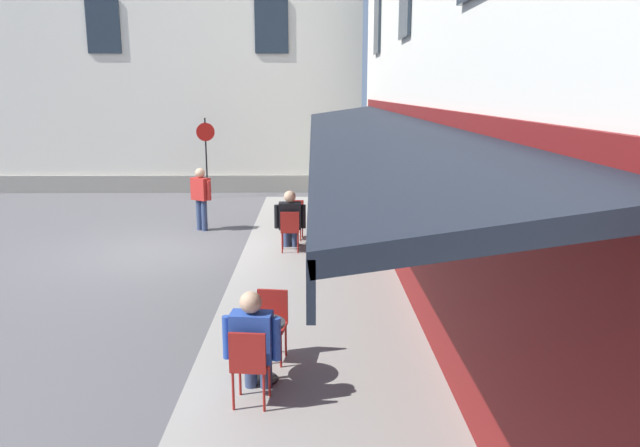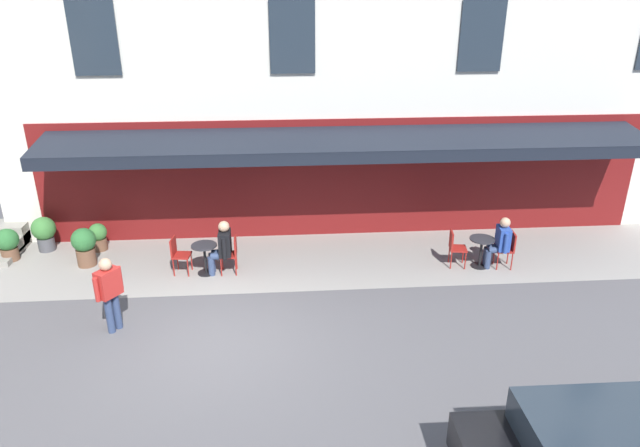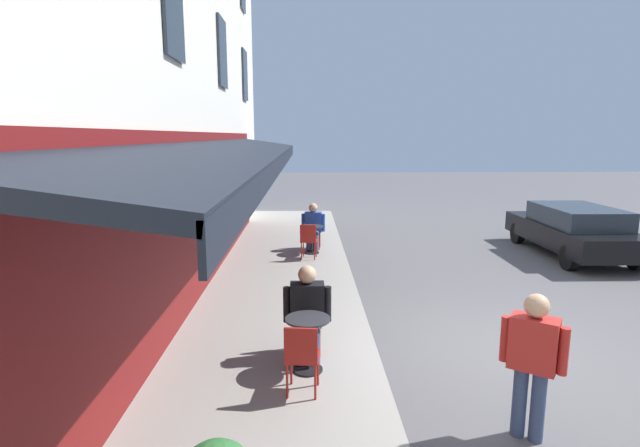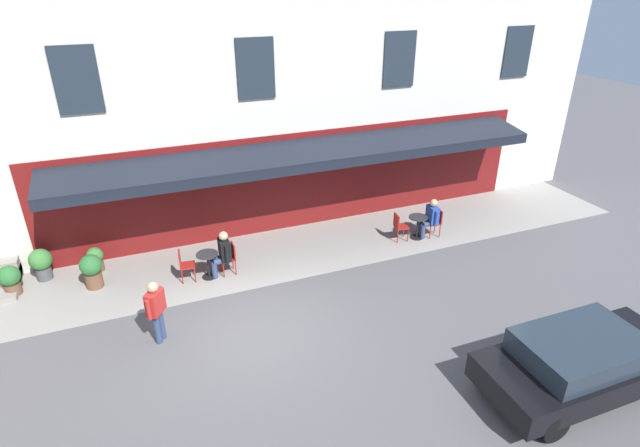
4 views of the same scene
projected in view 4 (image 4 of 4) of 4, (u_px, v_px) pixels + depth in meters
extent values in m
plane|color=#565456|center=(255.00, 332.00, 11.84)|extent=(70.00, 70.00, 0.00)
cube|color=gray|center=(327.00, 244.00, 15.74)|extent=(20.50, 3.20, 0.01)
cube|color=maroon|center=(302.00, 180.00, 16.26)|extent=(16.00, 0.06, 3.20)
cube|color=black|center=(310.00, 151.00, 15.02)|extent=(15.00, 1.70, 0.36)
cube|color=black|center=(321.00, 167.00, 14.43)|extent=(15.00, 0.04, 0.28)
cube|color=#232D38|center=(517.00, 52.00, 17.31)|extent=(1.10, 0.06, 1.70)
cube|color=#232D38|center=(399.00, 59.00, 15.76)|extent=(1.10, 0.06, 1.70)
cube|color=#232D38|center=(256.00, 69.00, 14.20)|extent=(1.10, 0.06, 1.70)
cube|color=#232D38|center=(77.00, 80.00, 12.65)|extent=(1.10, 0.06, 1.70)
cylinder|color=black|center=(210.00, 277.00, 14.00)|extent=(0.40, 0.40, 0.03)
cylinder|color=black|center=(208.00, 266.00, 13.85)|extent=(0.06, 0.06, 0.72)
cylinder|color=#2D2D33|center=(207.00, 254.00, 13.68)|extent=(0.60, 0.60, 0.03)
cylinder|color=maroon|center=(221.00, 265.00, 14.18)|extent=(0.03, 0.03, 0.45)
cylinder|color=maroon|center=(224.00, 270.00, 13.90)|extent=(0.03, 0.03, 0.45)
cylinder|color=maroon|center=(233.00, 262.00, 14.29)|extent=(0.03, 0.03, 0.45)
cylinder|color=maroon|center=(236.00, 268.00, 14.01)|extent=(0.03, 0.03, 0.45)
cube|color=maroon|center=(228.00, 259.00, 13.99)|extent=(0.40, 0.40, 0.04)
cube|color=maroon|center=(233.00, 250.00, 13.95)|extent=(0.04, 0.40, 0.42)
cylinder|color=maroon|center=(195.00, 275.00, 13.67)|extent=(0.03, 0.03, 0.45)
cylinder|color=maroon|center=(195.00, 269.00, 13.97)|extent=(0.03, 0.03, 0.45)
cylinder|color=maroon|center=(182.00, 277.00, 13.59)|extent=(0.03, 0.03, 0.45)
cylinder|color=maroon|center=(182.00, 271.00, 13.89)|extent=(0.03, 0.03, 0.45)
cube|color=maroon|center=(187.00, 265.00, 13.67)|extent=(0.44, 0.44, 0.04)
cube|color=maroon|center=(180.00, 259.00, 13.53)|extent=(0.09, 0.40, 0.42)
cylinder|color=black|center=(416.00, 237.00, 16.10)|extent=(0.40, 0.40, 0.03)
cylinder|color=black|center=(417.00, 228.00, 15.94)|extent=(0.06, 0.06, 0.72)
cylinder|color=#2D2D33|center=(418.00, 217.00, 15.78)|extent=(0.60, 0.60, 0.03)
cylinder|color=maroon|center=(408.00, 235.00, 15.77)|extent=(0.03, 0.03, 0.45)
cylinder|color=maroon|center=(404.00, 231.00, 16.07)|extent=(0.03, 0.03, 0.45)
cylinder|color=maroon|center=(398.00, 237.00, 15.70)|extent=(0.03, 0.03, 0.45)
cylinder|color=maroon|center=(394.00, 232.00, 16.00)|extent=(0.03, 0.03, 0.45)
cube|color=maroon|center=(401.00, 227.00, 15.78)|extent=(0.45, 0.45, 0.04)
cube|color=maroon|center=(396.00, 221.00, 15.64)|extent=(0.10, 0.40, 0.42)
cylinder|color=maroon|center=(425.00, 228.00, 16.24)|extent=(0.03, 0.03, 0.45)
cylinder|color=maroon|center=(430.00, 232.00, 15.95)|extent=(0.03, 0.03, 0.45)
cylinder|color=maroon|center=(435.00, 227.00, 16.33)|extent=(0.03, 0.03, 0.45)
cylinder|color=maroon|center=(440.00, 231.00, 16.03)|extent=(0.03, 0.03, 0.45)
cube|color=maroon|center=(433.00, 223.00, 16.03)|extent=(0.44, 0.44, 0.04)
cube|color=maroon|center=(439.00, 216.00, 15.97)|extent=(0.08, 0.40, 0.42)
cylinder|color=navy|center=(420.00, 229.00, 16.12)|extent=(0.15, 0.15, 0.47)
cylinder|color=navy|center=(426.00, 222.00, 16.04)|extent=(0.34, 0.19, 0.15)
cylinder|color=navy|center=(423.00, 232.00, 15.96)|extent=(0.15, 0.15, 0.47)
cylinder|color=navy|center=(428.00, 224.00, 15.89)|extent=(0.34, 0.19, 0.15)
cube|color=#28479E|center=(432.00, 214.00, 15.88)|extent=(0.31, 0.48, 0.56)
sphere|color=tan|center=(434.00, 203.00, 15.70)|extent=(0.25, 0.25, 0.25)
cylinder|color=#28479E|center=(428.00, 211.00, 16.13)|extent=(0.10, 0.10, 0.49)
cylinder|color=#28479E|center=(437.00, 219.00, 15.65)|extent=(0.10, 0.10, 0.49)
cylinder|color=navy|center=(213.00, 267.00, 14.03)|extent=(0.15, 0.15, 0.47)
cylinder|color=navy|center=(219.00, 258.00, 13.98)|extent=(0.34, 0.17, 0.16)
cylinder|color=navy|center=(215.00, 270.00, 13.88)|extent=(0.15, 0.15, 0.47)
cylinder|color=navy|center=(220.00, 261.00, 13.82)|extent=(0.34, 0.17, 0.16)
cube|color=black|center=(225.00, 249.00, 13.83)|extent=(0.28, 0.48, 0.58)
sphere|color=tan|center=(223.00, 236.00, 13.64)|extent=(0.26, 0.26, 0.26)
cylinder|color=black|center=(222.00, 245.00, 14.08)|extent=(0.10, 0.10, 0.52)
cylinder|color=black|center=(227.00, 255.00, 13.59)|extent=(0.10, 0.10, 0.52)
cylinder|color=navy|center=(157.00, 329.00, 11.34)|extent=(0.15, 0.15, 0.78)
cylinder|color=navy|center=(161.00, 324.00, 11.50)|extent=(0.15, 0.15, 0.78)
cube|color=red|center=(155.00, 302.00, 11.13)|extent=(0.47, 0.52, 0.55)
sphere|color=tan|center=(152.00, 287.00, 10.95)|extent=(0.24, 0.24, 0.24)
cylinder|color=red|center=(149.00, 310.00, 10.89)|extent=(0.10, 0.10, 0.49)
cylinder|color=red|center=(161.00, 296.00, 11.37)|extent=(0.10, 0.10, 0.49)
cylinder|color=brown|center=(97.00, 266.00, 14.26)|extent=(0.38, 0.38, 0.31)
sphere|color=#3D7A38|center=(95.00, 255.00, 14.11)|extent=(0.45, 0.45, 0.45)
cylinder|color=#4C4C51|center=(44.00, 273.00, 13.86)|extent=(0.41, 0.41, 0.36)
sphere|color=#3D7A38|center=(40.00, 260.00, 13.67)|extent=(0.60, 0.60, 0.60)
cylinder|color=brown|center=(94.00, 280.00, 13.49)|extent=(0.45, 0.45, 0.43)
sphere|color=#2D6B33|center=(91.00, 265.00, 13.28)|extent=(0.58, 0.58, 0.58)
cylinder|color=brown|center=(13.00, 289.00, 13.21)|extent=(0.41, 0.41, 0.32)
sphere|color=#2D6B33|center=(9.00, 276.00, 13.03)|extent=(0.55, 0.55, 0.55)
cube|color=black|center=(583.00, 365.00, 10.01)|extent=(4.32, 1.85, 0.55)
cube|color=#232D38|center=(582.00, 348.00, 9.72)|extent=(2.43, 1.63, 0.48)
cylinder|color=black|center=(601.00, 335.00, 11.27)|extent=(0.60, 0.20, 0.60)
cylinder|color=black|center=(554.00, 426.00, 9.00)|extent=(0.60, 0.20, 0.60)
cylinder|color=black|center=(496.00, 368.00, 10.34)|extent=(0.60, 0.20, 0.60)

